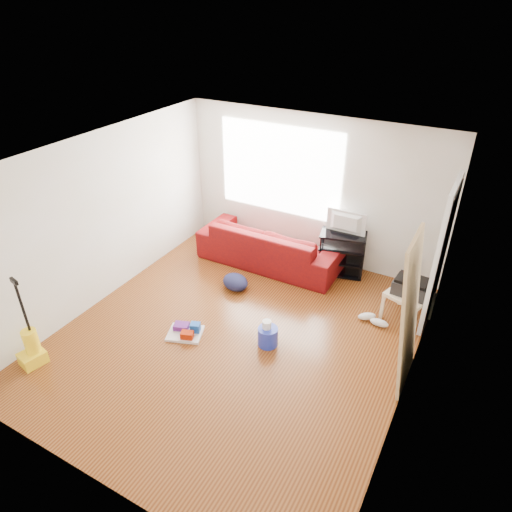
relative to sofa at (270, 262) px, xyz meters
The scene contains 13 objects.
room 2.26m from the sofa, 72.90° to the right, with size 4.51×5.01×2.51m.
sofa is the anchor object (origin of this frame).
tv_stand 1.27m from the sofa, 12.85° to the left, with size 0.81×0.58×0.74m.
tv 1.52m from the sofa, 12.85° to the left, with size 0.65×0.08×0.37m, color black.
side_table 2.50m from the sofa, 10.33° to the right, with size 0.68×0.68×0.44m.
printer 2.53m from the sofa, 10.33° to the right, with size 0.49×0.39×0.24m.
bucket 2.12m from the sofa, 63.57° to the right, with size 0.27×0.27×0.27m, color #2032B9.
toilet_paper 2.12m from the sofa, 64.01° to the right, with size 0.12×0.12×0.11m, color white.
cleaning_tray 2.27m from the sofa, 93.45° to the right, with size 0.57×0.51×0.17m.
backpack 0.99m from the sofa, 96.65° to the right, with size 0.44×0.35×0.24m, color black.
sneakers 2.19m from the sofa, 20.54° to the right, with size 0.47×0.24×0.11m.
vacuum 3.94m from the sofa, 112.70° to the right, with size 0.32×0.35×1.24m.
door_panel 3.09m from the sofa, 32.34° to the right, with size 0.04×0.77×1.94m, color tan.
Camera 1 is at (2.57, -4.13, 4.16)m, focal length 32.00 mm.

